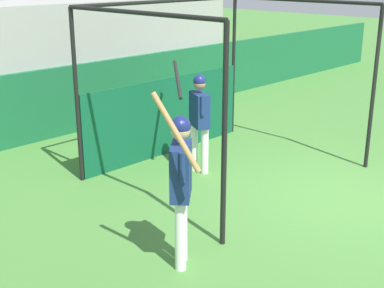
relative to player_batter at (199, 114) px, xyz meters
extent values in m
plane|color=#477F38|center=(0.69, -2.34, -1.04)|extent=(60.00, 60.00, 0.00)
cube|color=#196038|center=(0.69, 3.57, -0.31)|extent=(24.00, 0.12, 1.46)
cube|color=#9E9E99|center=(0.69, 4.83, 0.31)|extent=(8.15, 2.40, 2.71)
cube|color=#1E6B3D|center=(-0.96, 4.03, 0.47)|extent=(0.45, 0.40, 0.10)
cube|color=#1E6B3D|center=(-0.96, 4.21, 0.70)|extent=(0.45, 0.06, 0.40)
cube|color=#1E6B3D|center=(-0.41, 4.03, 0.47)|extent=(0.45, 0.40, 0.10)
cube|color=#1E6B3D|center=(-0.41, 4.21, 0.70)|extent=(0.45, 0.06, 0.40)
cube|color=#1E6B3D|center=(0.14, 4.03, 0.47)|extent=(0.45, 0.40, 0.10)
cube|color=#1E6B3D|center=(0.14, 4.21, 0.70)|extent=(0.45, 0.06, 0.40)
cube|color=#1E6B3D|center=(0.69, 4.03, 0.47)|extent=(0.45, 0.40, 0.10)
cube|color=#1E6B3D|center=(0.69, 4.21, 0.70)|extent=(0.45, 0.06, 0.40)
cube|color=#1E6B3D|center=(1.24, 4.03, 0.47)|extent=(0.45, 0.40, 0.10)
cube|color=#1E6B3D|center=(1.24, 4.21, 0.70)|extent=(0.45, 0.06, 0.40)
cube|color=#1E6B3D|center=(1.79, 4.03, 0.47)|extent=(0.45, 0.40, 0.10)
cube|color=#1E6B3D|center=(1.79, 4.21, 0.70)|extent=(0.45, 0.06, 0.40)
cube|color=#1E6B3D|center=(2.34, 4.03, 0.47)|extent=(0.45, 0.40, 0.10)
cube|color=#1E6B3D|center=(2.34, 4.21, 0.70)|extent=(0.45, 0.06, 0.40)
cube|color=#1E6B3D|center=(2.89, 4.03, 0.47)|extent=(0.45, 0.40, 0.10)
cube|color=#1E6B3D|center=(2.89, 4.21, 0.70)|extent=(0.45, 0.06, 0.40)
cube|color=#1E6B3D|center=(3.44, 4.03, 0.47)|extent=(0.45, 0.40, 0.10)
cube|color=#1E6B3D|center=(3.44, 4.21, 0.70)|extent=(0.45, 0.06, 0.40)
cube|color=#1E6B3D|center=(3.99, 4.03, 0.47)|extent=(0.45, 0.40, 0.10)
cube|color=#1E6B3D|center=(3.99, 4.21, 0.70)|extent=(0.45, 0.06, 0.40)
cube|color=#1E6B3D|center=(-0.96, 4.83, 0.87)|extent=(0.45, 0.40, 0.10)
cube|color=#1E6B3D|center=(-0.41, 4.83, 0.87)|extent=(0.45, 0.40, 0.10)
cube|color=#1E6B3D|center=(-0.41, 5.01, 1.10)|extent=(0.45, 0.06, 0.40)
cube|color=#1E6B3D|center=(0.14, 4.83, 0.87)|extent=(0.45, 0.40, 0.10)
cube|color=#1E6B3D|center=(0.14, 5.01, 1.10)|extent=(0.45, 0.06, 0.40)
cube|color=#1E6B3D|center=(0.69, 4.83, 0.87)|extent=(0.45, 0.40, 0.10)
cube|color=#1E6B3D|center=(0.69, 5.01, 1.10)|extent=(0.45, 0.06, 0.40)
cube|color=#1E6B3D|center=(1.24, 4.83, 0.87)|extent=(0.45, 0.40, 0.10)
cube|color=#1E6B3D|center=(1.24, 5.01, 1.10)|extent=(0.45, 0.06, 0.40)
cube|color=#1E6B3D|center=(1.79, 4.83, 0.87)|extent=(0.45, 0.40, 0.10)
cube|color=#1E6B3D|center=(1.79, 5.01, 1.10)|extent=(0.45, 0.06, 0.40)
cube|color=#1E6B3D|center=(2.34, 4.83, 0.87)|extent=(0.45, 0.40, 0.10)
cube|color=#1E6B3D|center=(2.34, 5.01, 1.10)|extent=(0.45, 0.06, 0.40)
cube|color=#1E6B3D|center=(2.89, 4.83, 0.87)|extent=(0.45, 0.40, 0.10)
cube|color=#1E6B3D|center=(2.89, 5.01, 1.10)|extent=(0.45, 0.06, 0.40)
cube|color=#1E6B3D|center=(3.44, 4.83, 0.87)|extent=(0.45, 0.40, 0.10)
cube|color=#1E6B3D|center=(3.44, 5.01, 1.10)|extent=(0.45, 0.06, 0.40)
cube|color=#1E6B3D|center=(3.99, 4.83, 0.87)|extent=(0.45, 0.40, 0.10)
cube|color=#1E6B3D|center=(3.99, 5.01, 1.10)|extent=(0.45, 0.06, 0.40)
cube|color=#1E6B3D|center=(-0.41, 5.63, 1.27)|extent=(0.45, 0.40, 0.10)
cube|color=#1E6B3D|center=(-0.41, 5.81, 1.50)|extent=(0.45, 0.06, 0.40)
cube|color=#1E6B3D|center=(0.14, 5.63, 1.27)|extent=(0.45, 0.40, 0.10)
cube|color=#1E6B3D|center=(0.14, 5.81, 1.50)|extent=(0.45, 0.06, 0.40)
cube|color=#1E6B3D|center=(0.69, 5.63, 1.27)|extent=(0.45, 0.40, 0.10)
cube|color=#1E6B3D|center=(0.69, 5.81, 1.50)|extent=(0.45, 0.06, 0.40)
cube|color=#1E6B3D|center=(1.24, 5.63, 1.27)|extent=(0.45, 0.40, 0.10)
cube|color=#1E6B3D|center=(1.24, 5.81, 1.50)|extent=(0.45, 0.06, 0.40)
cube|color=#1E6B3D|center=(1.79, 5.63, 1.27)|extent=(0.45, 0.40, 0.10)
cube|color=#1E6B3D|center=(1.79, 5.81, 1.50)|extent=(0.45, 0.06, 0.40)
cube|color=#1E6B3D|center=(2.34, 5.63, 1.27)|extent=(0.45, 0.40, 0.10)
cube|color=#1E6B3D|center=(2.34, 5.81, 1.50)|extent=(0.45, 0.06, 0.40)
cube|color=#1E6B3D|center=(2.89, 5.63, 1.27)|extent=(0.45, 0.40, 0.10)
cube|color=#1E6B3D|center=(2.89, 5.81, 1.50)|extent=(0.45, 0.06, 0.40)
cube|color=#1E6B3D|center=(3.44, 5.63, 1.27)|extent=(0.45, 0.40, 0.10)
cube|color=#1E6B3D|center=(3.44, 5.81, 1.50)|extent=(0.45, 0.06, 0.40)
cube|color=#1E6B3D|center=(3.99, 5.63, 1.27)|extent=(0.45, 0.40, 0.10)
cube|color=#1E6B3D|center=(3.99, 5.81, 1.50)|extent=(0.45, 0.06, 0.40)
cylinder|color=black|center=(-1.66, -2.00, 0.38)|extent=(0.07, 0.07, 2.84)
cylinder|color=black|center=(2.25, -2.00, 0.38)|extent=(0.07, 0.07, 2.84)
cylinder|color=black|center=(-1.66, 1.13, 0.38)|extent=(0.07, 0.07, 2.84)
cylinder|color=black|center=(2.25, 1.13, 0.38)|extent=(0.07, 0.07, 2.84)
cylinder|color=black|center=(-1.66, -0.44, 1.80)|extent=(0.06, 3.13, 0.06)
cylinder|color=black|center=(2.25, -0.44, 1.80)|extent=(0.06, 3.13, 0.06)
cylinder|color=black|center=(0.29, 1.13, 1.80)|extent=(3.91, 0.06, 0.06)
cube|color=#0F5133|center=(0.29, 1.11, -0.31)|extent=(3.84, 0.03, 1.46)
cylinder|color=white|center=(0.01, -0.13, -0.63)|extent=(0.17, 0.17, 0.82)
cylinder|color=white|center=(0.00, 0.11, -0.63)|extent=(0.17, 0.17, 0.82)
cube|color=navy|center=(0.00, -0.01, 0.07)|extent=(0.40, 0.51, 0.58)
sphere|color=#A37556|center=(0.00, -0.01, 0.53)|extent=(0.21, 0.21, 0.21)
sphere|color=navy|center=(0.00, -0.01, 0.58)|extent=(0.22, 0.22, 0.22)
cylinder|color=navy|center=(-0.14, -0.21, 0.21)|extent=(0.09, 0.09, 0.32)
cylinder|color=navy|center=(0.08, 0.22, 0.21)|extent=(0.09, 0.09, 0.32)
cylinder|color=black|center=(-0.14, 0.36, 0.56)|extent=(0.49, 0.63, 0.55)
sphere|color=black|center=(0.14, 0.15, 0.32)|extent=(0.08, 0.08, 0.08)
cylinder|color=white|center=(-2.31, -1.91, -0.60)|extent=(0.18, 0.18, 0.89)
cylinder|color=white|center=(-2.48, -2.06, -0.60)|extent=(0.18, 0.18, 0.89)
cube|color=navy|center=(-2.39, -1.99, 0.16)|extent=(0.52, 0.49, 0.63)
sphere|color=tan|center=(-2.39, -1.99, 0.65)|extent=(0.22, 0.22, 0.22)
sphere|color=navy|center=(-2.39, -1.99, 0.70)|extent=(0.23, 0.23, 0.23)
cylinder|color=navy|center=(-2.17, -1.85, 0.30)|extent=(0.10, 0.10, 0.35)
cylinder|color=navy|center=(-2.56, -2.19, 0.30)|extent=(0.10, 0.10, 0.35)
cylinder|color=#AD7F4C|center=(-2.70, -2.23, 0.75)|extent=(0.22, 0.59, 0.81)
sphere|color=#AD7F4C|center=(-2.44, -2.16, 0.36)|extent=(0.08, 0.08, 0.08)
camera|label=1|loc=(-6.37, -6.03, 2.36)|focal=50.00mm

